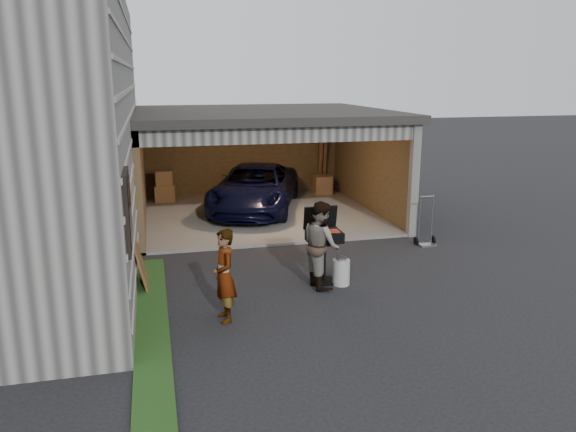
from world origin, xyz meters
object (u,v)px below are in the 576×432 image
object	(u,v)px
plywood_panel	(142,267)
hand_truck	(426,236)
bbq_grill	(324,239)
propane_tank	(341,272)
minivan	(255,190)
man	(321,244)
woman	(224,276)

from	to	relation	value
plywood_panel	hand_truck	size ratio (longest dim) A/B	0.72
bbq_grill	propane_tank	size ratio (longest dim) A/B	2.95
minivan	propane_tank	bearing A→B (deg)	-65.58
bbq_grill	hand_truck	xyz separation A→B (m)	(3.00, 1.74, -0.63)
minivan	man	size ratio (longest dim) A/B	2.88
propane_tank	hand_truck	distance (m)	3.34
woman	man	bearing A→B (deg)	111.33
bbq_grill	propane_tank	distance (m)	0.70
woman	plywood_panel	size ratio (longest dim) A/B	1.79
plywood_panel	man	bearing A→B (deg)	-11.08
propane_tank	woman	bearing A→B (deg)	-155.37
woman	plywood_panel	world-z (taller)	woman
man	propane_tank	world-z (taller)	man
man	woman	bearing A→B (deg)	113.61
man	plywood_panel	distance (m)	3.28
man	propane_tank	size ratio (longest dim) A/B	3.31
propane_tank	hand_truck	size ratio (longest dim) A/B	0.42
man	bbq_grill	bearing A→B (deg)	-36.77
minivan	woman	size ratio (longest dim) A/B	3.08
bbq_grill	woman	bearing A→B (deg)	-148.09
hand_truck	propane_tank	bearing A→B (deg)	-145.32
man	hand_truck	size ratio (longest dim) A/B	1.38
minivan	woman	world-z (taller)	woman
minivan	man	bearing A→B (deg)	-69.18
minivan	plywood_panel	bearing A→B (deg)	-100.09
woman	plywood_panel	xyz separation A→B (m)	(-1.29, 1.71, -0.33)
bbq_grill	plywood_panel	size ratio (longest dim) A/B	1.70
minivan	bbq_grill	bearing A→B (deg)	-68.16
woman	hand_truck	xyz separation A→B (m)	(5.01, 2.99, -0.52)
minivan	plywood_panel	xyz separation A→B (m)	(-3.07, -5.39, -0.23)
woman	propane_tank	size ratio (longest dim) A/B	3.09
woman	bbq_grill	distance (m)	2.37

